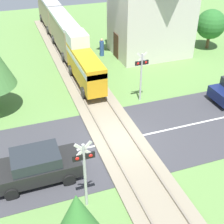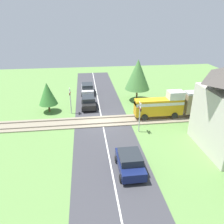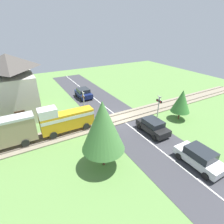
# 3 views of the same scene
# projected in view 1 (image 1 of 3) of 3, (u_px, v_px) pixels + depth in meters

# --- Properties ---
(ground_plane) EXTENTS (60.00, 60.00, 0.00)m
(ground_plane) POSITION_uv_depth(u_px,v_px,m) (119.00, 141.00, 17.28)
(ground_plane) COLOR #5B8442
(road_surface) EXTENTS (48.00, 6.40, 0.02)m
(road_surface) POSITION_uv_depth(u_px,v_px,m) (119.00, 141.00, 17.28)
(road_surface) COLOR #38383D
(road_surface) RESTS_ON ground_plane
(track_bed) EXTENTS (2.80, 48.00, 0.24)m
(track_bed) POSITION_uv_depth(u_px,v_px,m) (119.00, 140.00, 17.24)
(track_bed) COLOR gray
(track_bed) RESTS_ON ground_plane
(train) EXTENTS (1.58, 20.41, 3.18)m
(train) POSITION_uv_depth(u_px,v_px,m) (62.00, 30.00, 27.53)
(train) COLOR gold
(train) RESTS_ON track_bed
(car_near_crossing) EXTENTS (3.96, 1.92, 1.57)m
(car_near_crossing) POSITION_uv_depth(u_px,v_px,m) (37.00, 166.00, 14.40)
(car_near_crossing) COLOR black
(car_near_crossing) RESTS_ON ground_plane
(crossing_signal_west_approach) EXTENTS (0.90, 0.18, 3.43)m
(crossing_signal_west_approach) POSITION_uv_depth(u_px,v_px,m) (84.00, 167.00, 12.36)
(crossing_signal_west_approach) COLOR #B7B7B7
(crossing_signal_west_approach) RESTS_ON ground_plane
(crossing_signal_east_approach) EXTENTS (0.90, 0.18, 3.43)m
(crossing_signal_east_approach) POSITION_uv_depth(u_px,v_px,m) (141.00, 71.00, 19.84)
(crossing_signal_east_approach) COLOR #B7B7B7
(crossing_signal_east_approach) RESTS_ON ground_plane
(station_building) EXTENTS (6.71, 5.23, 8.01)m
(station_building) POSITION_uv_depth(u_px,v_px,m) (151.00, 8.00, 25.96)
(station_building) COLOR beige
(station_building) RESTS_ON ground_plane
(pedestrian_by_station) EXTENTS (0.38, 0.38, 1.54)m
(pedestrian_by_station) POSITION_uv_depth(u_px,v_px,m) (102.00, 48.00, 27.13)
(pedestrian_by_station) COLOR #2D4C8E
(pedestrian_by_station) RESTS_ON ground_plane
(tree_by_station) EXTENTS (2.60, 2.60, 3.54)m
(tree_by_station) POSITION_uv_depth(u_px,v_px,m) (211.00, 24.00, 27.81)
(tree_by_station) COLOR brown
(tree_by_station) RESTS_ON ground_plane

